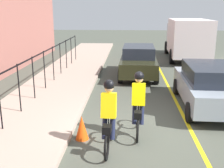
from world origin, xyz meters
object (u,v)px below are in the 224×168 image
at_px(cyclist_lead, 109,116).
at_px(patrol_sedan, 208,85).
at_px(cyclist_follow, 138,104).
at_px(parked_sedan_rear, 138,61).
at_px(traffic_cone_near, 82,128).
at_px(box_truck_background, 187,37).

distance_m(cyclist_lead, patrol_sedan, 4.72).
distance_m(cyclist_follow, patrol_sedan, 3.53).
bearing_deg(patrol_sedan, cyclist_lead, 137.24).
relative_size(parked_sedan_rear, traffic_cone_near, 6.66).
bearing_deg(cyclist_follow, box_truck_background, -13.79).
bearing_deg(traffic_cone_near, cyclist_follow, -76.62).
relative_size(cyclist_lead, traffic_cone_near, 2.73).
relative_size(patrol_sedan, parked_sedan_rear, 1.00).
relative_size(patrol_sedan, traffic_cone_near, 6.65).
bearing_deg(box_truck_background, patrol_sedan, 176.24).
distance_m(cyclist_lead, box_truck_background, 14.13).
xyz_separation_m(box_truck_background, traffic_cone_near, (-12.80, 5.26, -1.22)).
height_order(cyclist_follow, box_truck_background, box_truck_background).
relative_size(cyclist_lead, patrol_sedan, 0.41).
xyz_separation_m(cyclist_follow, patrol_sedan, (2.43, -2.55, -0.09)).
bearing_deg(cyclist_follow, cyclist_lead, 144.50).
relative_size(cyclist_follow, traffic_cone_near, 2.73).
relative_size(parked_sedan_rear, box_truck_background, 0.65).
xyz_separation_m(cyclist_lead, patrol_sedan, (3.37, -3.30, -0.09)).
xyz_separation_m(parked_sedan_rear, traffic_cone_near, (-7.49, 1.76, -0.49)).
distance_m(cyclist_follow, parked_sedan_rear, 7.14).
distance_m(patrol_sedan, parked_sedan_rear, 5.24).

